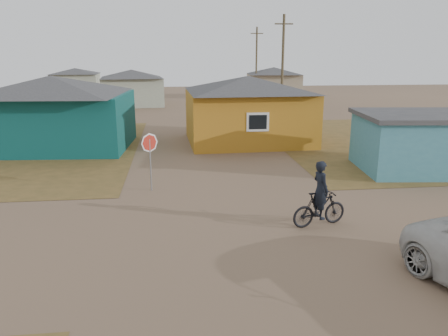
# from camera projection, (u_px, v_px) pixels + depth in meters

# --- Properties ---
(ground) EXTENTS (120.00, 120.00, 0.00)m
(ground) POSITION_uv_depth(u_px,v_px,m) (244.00, 237.00, 12.61)
(ground) COLOR brown
(grass_ne) EXTENTS (20.00, 18.00, 0.00)m
(grass_ne) POSITION_uv_depth(u_px,v_px,m) (436.00, 140.00, 26.66)
(grass_ne) COLOR brown
(grass_ne) RESTS_ON ground
(house_teal) EXTENTS (8.93, 7.08, 4.00)m
(house_teal) POSITION_uv_depth(u_px,v_px,m) (54.00, 111.00, 24.11)
(house_teal) COLOR #0B3E3D
(house_teal) RESTS_ON ground
(house_yellow) EXTENTS (7.72, 6.76, 3.90)m
(house_yellow) POSITION_uv_depth(u_px,v_px,m) (248.00, 108.00, 25.83)
(house_yellow) COLOR #B0721B
(house_yellow) RESTS_ON ground
(shed_turquoise) EXTENTS (6.71, 4.93, 2.60)m
(shed_turquoise) POSITION_uv_depth(u_px,v_px,m) (430.00, 142.00, 19.58)
(shed_turquoise) COLOR teal
(shed_turquoise) RESTS_ON ground
(house_pale_west) EXTENTS (7.04, 6.15, 3.60)m
(house_pale_west) POSITION_uv_depth(u_px,v_px,m) (132.00, 87.00, 44.14)
(house_pale_west) COLOR #969C86
(house_pale_west) RESTS_ON ground
(house_beige_east) EXTENTS (6.95, 6.05, 3.60)m
(house_beige_east) POSITION_uv_depth(u_px,v_px,m) (274.00, 82.00, 51.68)
(house_beige_east) COLOR gray
(house_beige_east) RESTS_ON ground
(house_pale_north) EXTENTS (6.28, 5.81, 3.40)m
(house_pale_north) POSITION_uv_depth(u_px,v_px,m) (76.00, 81.00, 54.80)
(house_pale_north) COLOR #969C86
(house_pale_north) RESTS_ON ground
(utility_pole_near) EXTENTS (1.40, 0.20, 8.00)m
(utility_pole_near) POSITION_uv_depth(u_px,v_px,m) (282.00, 67.00, 33.42)
(utility_pole_near) COLOR brown
(utility_pole_near) RESTS_ON ground
(utility_pole_far) EXTENTS (1.40, 0.20, 8.00)m
(utility_pole_far) POSITION_uv_depth(u_px,v_px,m) (256.00, 63.00, 48.90)
(utility_pole_far) COLOR brown
(utility_pole_far) RESTS_ON ground
(stop_sign) EXTENTS (0.72, 0.23, 2.25)m
(stop_sign) POSITION_uv_depth(u_px,v_px,m) (150.00, 148.00, 16.52)
(stop_sign) COLOR gray
(stop_sign) RESTS_ON ground
(cyclist) EXTENTS (1.89, 0.94, 2.06)m
(cyclist) POSITION_uv_depth(u_px,v_px,m) (320.00, 202.00, 13.30)
(cyclist) COLOR black
(cyclist) RESTS_ON ground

